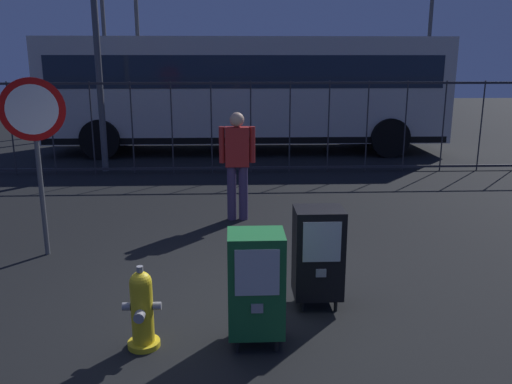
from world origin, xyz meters
The scene contains 10 objects.
ground_plane centered at (0.00, 0.00, 0.00)m, with size 60.00×60.00×0.00m, color black.
fire_hydrant centered at (-0.76, -0.70, 0.35)m, with size 0.33×0.32×0.75m.
newspaper_box_primary centered at (0.22, -0.69, 0.57)m, with size 0.48×0.42×1.02m.
newspaper_box_secondary centered at (0.86, 0.02, 0.57)m, with size 0.48×0.42×1.02m.
stop_sign centered at (-2.37, 1.61, 1.60)m, with size 0.71×0.31×2.23m.
pedestrian centered at (0.10, 3.05, 0.95)m, with size 0.55×0.22×1.67m.
fence_barrier centered at (0.00, 6.62, 1.02)m, with size 18.03×0.04×2.00m.
bus_near centered at (0.39, 9.62, 1.71)m, with size 10.52×2.84×3.00m.
street_light_near_left centered at (-4.47, 14.71, 4.39)m, with size 0.32×0.32×7.64m.
street_light_far_left centered at (7.40, 15.20, 4.29)m, with size 0.32×0.32×7.45m.
Camera 1 is at (0.03, -4.86, 2.42)m, focal length 36.87 mm.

